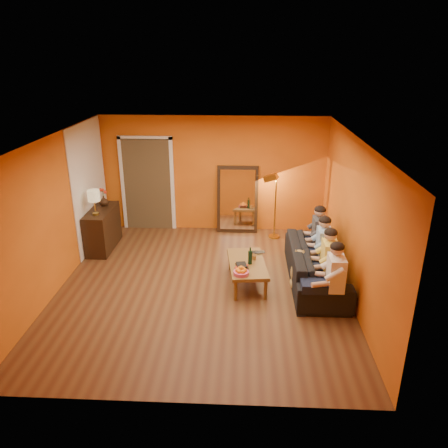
{
  "coord_description": "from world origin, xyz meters",
  "views": [
    {
      "loc": [
        0.71,
        -6.74,
        3.87
      ],
      "look_at": [
        0.35,
        0.5,
        1.0
      ],
      "focal_mm": 35.0,
      "sensor_mm": 36.0,
      "label": 1
    }
  ],
  "objects_px": {
    "coffee_table": "(247,273)",
    "tumbler": "(254,257)",
    "table_lamp": "(94,203)",
    "floor_lamp": "(275,207)",
    "sideboard": "(103,229)",
    "person_mid_left": "(329,263)",
    "vase": "(104,201)",
    "wine_bottle": "(250,256)",
    "mirror_frame": "(238,199)",
    "person_mid_right": "(324,249)",
    "sofa": "(316,265)",
    "dog": "(301,270)",
    "person_far_right": "(319,236)",
    "laptop": "(257,253)",
    "person_far_left": "(335,279)"
  },
  "relations": [
    {
      "from": "floor_lamp",
      "to": "vase",
      "type": "height_order",
      "value": "floor_lamp"
    },
    {
      "from": "coffee_table",
      "to": "person_mid_right",
      "type": "distance_m",
      "value": 1.43
    },
    {
      "from": "mirror_frame",
      "to": "sideboard",
      "type": "relative_size",
      "value": 1.29
    },
    {
      "from": "sofa",
      "to": "mirror_frame",
      "type": "bearing_deg",
      "value": 31.68
    },
    {
      "from": "coffee_table",
      "to": "tumbler",
      "type": "height_order",
      "value": "tumbler"
    },
    {
      "from": "sideboard",
      "to": "dog",
      "type": "relative_size",
      "value": 1.67
    },
    {
      "from": "tumbler",
      "to": "person_mid_left",
      "type": "bearing_deg",
      "value": -19.59
    },
    {
      "from": "mirror_frame",
      "to": "tumbler",
      "type": "bearing_deg",
      "value": -81.7
    },
    {
      "from": "person_far_left",
      "to": "person_far_right",
      "type": "height_order",
      "value": "same"
    },
    {
      "from": "person_far_left",
      "to": "person_mid_left",
      "type": "relative_size",
      "value": 1.0
    },
    {
      "from": "table_lamp",
      "to": "person_mid_left",
      "type": "height_order",
      "value": "table_lamp"
    },
    {
      "from": "person_mid_left",
      "to": "person_far_right",
      "type": "distance_m",
      "value": 1.1
    },
    {
      "from": "table_lamp",
      "to": "person_far_left",
      "type": "distance_m",
      "value": 4.82
    },
    {
      "from": "mirror_frame",
      "to": "person_far_right",
      "type": "relative_size",
      "value": 1.25
    },
    {
      "from": "table_lamp",
      "to": "laptop",
      "type": "distance_m",
      "value": 3.35
    },
    {
      "from": "laptop",
      "to": "tumbler",
      "type": "bearing_deg",
      "value": -110.5
    },
    {
      "from": "mirror_frame",
      "to": "person_mid_right",
      "type": "xyz_separation_m",
      "value": [
        1.58,
        -2.25,
        -0.15
      ]
    },
    {
      "from": "coffee_table",
      "to": "floor_lamp",
      "type": "bearing_deg",
      "value": 67.45
    },
    {
      "from": "sofa",
      "to": "tumbler",
      "type": "bearing_deg",
      "value": 90.53
    },
    {
      "from": "mirror_frame",
      "to": "person_far_left",
      "type": "distance_m",
      "value": 3.71
    },
    {
      "from": "wine_bottle",
      "to": "tumbler",
      "type": "bearing_deg",
      "value": 67.62
    },
    {
      "from": "person_mid_right",
      "to": "tumbler",
      "type": "distance_m",
      "value": 1.25
    },
    {
      "from": "sideboard",
      "to": "person_mid_left",
      "type": "distance_m",
      "value": 4.7
    },
    {
      "from": "sofa",
      "to": "person_mid_right",
      "type": "xyz_separation_m",
      "value": [
        0.13,
        0.1,
        0.27
      ]
    },
    {
      "from": "coffee_table",
      "to": "person_far_left",
      "type": "relative_size",
      "value": 1.0
    },
    {
      "from": "table_lamp",
      "to": "coffee_table",
      "type": "height_order",
      "value": "table_lamp"
    },
    {
      "from": "mirror_frame",
      "to": "sideboard",
      "type": "height_order",
      "value": "mirror_frame"
    },
    {
      "from": "dog",
      "to": "person_far_right",
      "type": "xyz_separation_m",
      "value": [
        0.42,
        0.91,
        0.26
      ]
    },
    {
      "from": "tumbler",
      "to": "mirror_frame",
      "type": "bearing_deg",
      "value": 98.3
    },
    {
      "from": "sideboard",
      "to": "person_mid_right",
      "type": "bearing_deg",
      "value": -14.99
    },
    {
      "from": "sideboard",
      "to": "person_mid_left",
      "type": "height_order",
      "value": "person_mid_left"
    },
    {
      "from": "table_lamp",
      "to": "floor_lamp",
      "type": "bearing_deg",
      "value": 15.68
    },
    {
      "from": "tumbler",
      "to": "sideboard",
      "type": "bearing_deg",
      "value": 157.79
    },
    {
      "from": "person_far_right",
      "to": "laptop",
      "type": "relative_size",
      "value": 4.02
    },
    {
      "from": "table_lamp",
      "to": "person_far_right",
      "type": "distance_m",
      "value": 4.41
    },
    {
      "from": "person_far_left",
      "to": "person_mid_right",
      "type": "bearing_deg",
      "value": 90.0
    },
    {
      "from": "sideboard",
      "to": "tumbler",
      "type": "xyz_separation_m",
      "value": [
        3.13,
        -1.28,
        0.04
      ]
    },
    {
      "from": "sofa",
      "to": "wine_bottle",
      "type": "height_order",
      "value": "wine_bottle"
    },
    {
      "from": "vase",
      "to": "mirror_frame",
      "type": "bearing_deg",
      "value": 16.57
    },
    {
      "from": "sideboard",
      "to": "table_lamp",
      "type": "xyz_separation_m",
      "value": [
        0.0,
        -0.3,
        0.68
      ]
    },
    {
      "from": "sofa",
      "to": "tumbler",
      "type": "xyz_separation_m",
      "value": [
        -1.11,
        -0.01,
        0.13
      ]
    },
    {
      "from": "person_mid_left",
      "to": "table_lamp",
      "type": "bearing_deg",
      "value": 162.0
    },
    {
      "from": "coffee_table",
      "to": "floor_lamp",
      "type": "xyz_separation_m",
      "value": [
        0.61,
        2.12,
        0.51
      ]
    },
    {
      "from": "sideboard",
      "to": "table_lamp",
      "type": "distance_m",
      "value": 0.74
    },
    {
      "from": "floor_lamp",
      "to": "person_mid_right",
      "type": "bearing_deg",
      "value": -50.74
    },
    {
      "from": "person_far_right",
      "to": "person_far_left",
      "type": "bearing_deg",
      "value": -90.0
    },
    {
      "from": "wine_bottle",
      "to": "vase",
      "type": "relative_size",
      "value": 1.48
    },
    {
      "from": "vase",
      "to": "sideboard",
      "type": "bearing_deg",
      "value": -90.0
    },
    {
      "from": "coffee_table",
      "to": "person_mid_left",
      "type": "bearing_deg",
      "value": -19.84
    },
    {
      "from": "sofa",
      "to": "coffee_table",
      "type": "bearing_deg",
      "value": 96.07
    }
  ]
}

